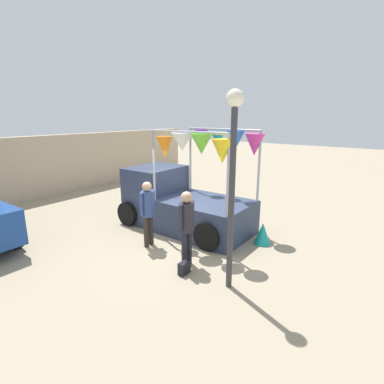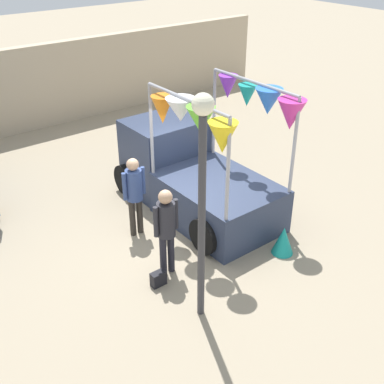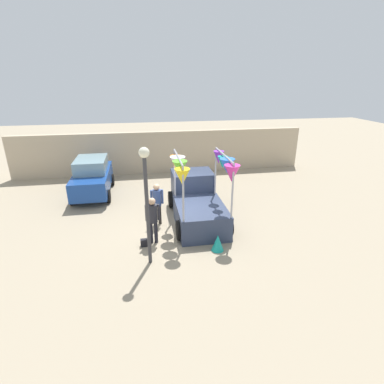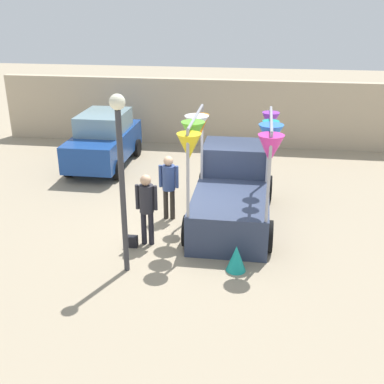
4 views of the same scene
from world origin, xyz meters
The scene contains 8 objects.
ground_plane centered at (0.00, 0.00, 0.00)m, with size 60.00×60.00×0.00m, color gray.
vendor_truck centered at (0.86, 0.77, 0.94)m, with size 2.51×4.17×3.05m.
person_customer centered at (-1.06, -0.97, 1.09)m, with size 0.53×0.34×1.79m.
person_vendor centered at (-0.81, 0.51, 1.08)m, with size 0.53×0.34×1.77m.
handbag centered at (-1.41, -1.17, 0.14)m, with size 0.28×0.16×0.28m, color black.
street_lamp centered at (-1.24, -2.21, 2.54)m, with size 0.32×0.32×3.89m.
brick_boundary_wall centered at (0.00, 7.71, 1.30)m, with size 18.00×0.36×2.60m, color tan.
folded_kite_bundle_teal centered at (1.14, -1.89, 0.30)m, with size 0.44×0.44×0.60m, color teal.
Camera 1 is at (-6.12, -4.91, 3.44)m, focal length 28.00 mm.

